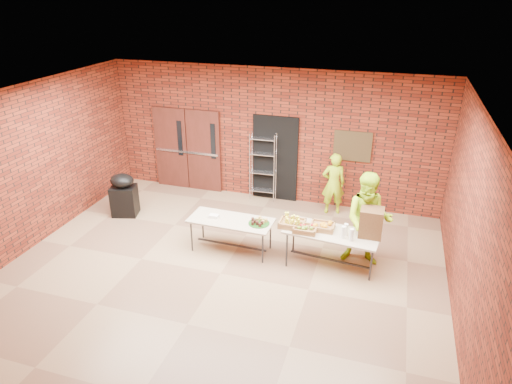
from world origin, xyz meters
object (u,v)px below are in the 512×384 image
at_px(volunteer_man, 368,220).
at_px(volunteer_woman, 333,184).
at_px(table_right, 331,235).
at_px(covered_grill, 124,195).
at_px(coffee_dispenser, 371,222).
at_px(wire_rack, 263,167).
at_px(table_left, 231,222).

bearing_deg(volunteer_man, volunteer_woman, 112.38).
height_order(table_right, covered_grill, covered_grill).
bearing_deg(coffee_dispenser, wire_rack, 139.21).
distance_m(table_left, coffee_dispenser, 2.68).
relative_size(wire_rack, table_left, 1.02).
bearing_deg(volunteer_man, table_left, -175.74).
bearing_deg(covered_grill, table_left, -29.91).
distance_m(wire_rack, table_left, 2.48).
height_order(table_left, volunteer_woman, volunteer_woman).
relative_size(covered_grill, volunteer_man, 0.55).
bearing_deg(volunteer_woman, coffee_dispenser, 96.86).
xyz_separation_m(table_left, coffee_dispenser, (2.65, 0.12, 0.36)).
xyz_separation_m(table_right, volunteer_man, (0.61, 0.29, 0.26)).
height_order(wire_rack, coffee_dispenser, wire_rack).
distance_m(coffee_dispenser, volunteer_woman, 2.36).
bearing_deg(wire_rack, covered_grill, -150.87).
distance_m(table_left, covered_grill, 2.97).
height_order(wire_rack, table_left, wire_rack).
distance_m(table_left, table_right, 1.97).
bearing_deg(coffee_dispenser, table_right, -173.27).
bearing_deg(table_right, coffee_dispenser, 12.63).
distance_m(table_right, covered_grill, 4.89).
bearing_deg(covered_grill, volunteer_woman, 2.81).
distance_m(wire_rack, coffee_dispenser, 3.60).
height_order(table_right, volunteer_man, volunteer_man).
relative_size(table_left, table_right, 0.93).
bearing_deg(volunteer_woman, covered_grill, 0.59).
bearing_deg(wire_rack, volunteer_woman, -9.76).
bearing_deg(covered_grill, coffee_dispenser, -21.95).
bearing_deg(table_left, table_right, 2.56).
height_order(wire_rack, table_right, wire_rack).
xyz_separation_m(table_left, table_right, (1.97, 0.04, 0.03)).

